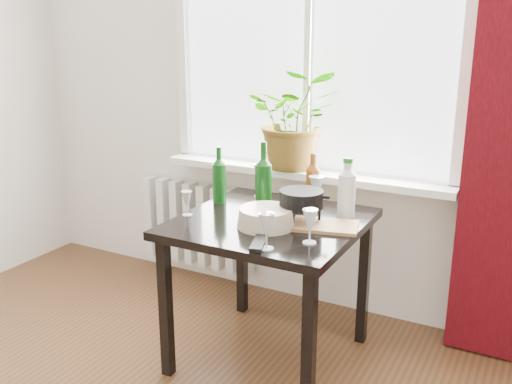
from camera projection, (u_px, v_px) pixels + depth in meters
The scene contains 18 objects.
window at pixel (311, 32), 3.09m from camera, with size 1.72×0.08×1.62m.
windowsill at pixel (302, 173), 3.25m from camera, with size 1.72×0.20×0.04m.
radiator at pixel (198, 224), 3.74m from camera, with size 0.80×0.10×0.55m.
table at pixel (270, 238), 2.74m from camera, with size 0.85×0.85×0.74m.
potted_plant at pixel (295, 119), 3.19m from camera, with size 0.51×0.44×0.56m, color #2F6E1D.
wine_bottle_left at pixel (219, 174), 2.95m from camera, with size 0.07×0.07×0.30m, color #0B3E10, non-canonical shape.
wine_bottle_right at pixel (264, 177), 2.79m from camera, with size 0.08×0.08×0.36m, color #0B3C0E, non-canonical shape.
bottle_amber at pixel (313, 179), 2.89m from camera, with size 0.07×0.07×0.28m, color #75360D, non-canonical shape.
cleaning_bottle at pixel (347, 187), 2.72m from camera, with size 0.08×0.08×0.30m, color white, non-canonical shape.
wineglass_front_right at pixel (267, 231), 2.33m from camera, with size 0.07×0.07×0.16m, color silver, non-canonical shape.
wineglass_far_right at pixel (310, 226), 2.40m from camera, with size 0.07×0.07×0.16m, color silver, non-canonical shape.
wineglass_back_center at pixel (316, 193), 2.83m from camera, with size 0.08×0.08×0.18m, color #B5BFC3, non-canonical shape.
wineglass_back_left at pixel (261, 180), 3.06m from camera, with size 0.08×0.08×0.19m, color silver, non-canonical shape.
wineglass_front_left at pixel (187, 203), 2.76m from camera, with size 0.05×0.05×0.13m, color #B2B7C0, non-canonical shape.
plate_stack at pixel (266, 218), 2.61m from camera, with size 0.27×0.27×0.09m, color beige.
fondue_pot at pixel (301, 207), 2.65m from camera, with size 0.24×0.20×0.16m, color black, non-canonical shape.
tv_remote at pixel (259, 243), 2.39m from camera, with size 0.05×0.18×0.02m, color black.
cutting_board at pixel (325, 226), 2.61m from camera, with size 0.30×0.19×0.02m, color #A17248.
Camera 1 is at (1.25, -0.75, 1.62)m, focal length 40.00 mm.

